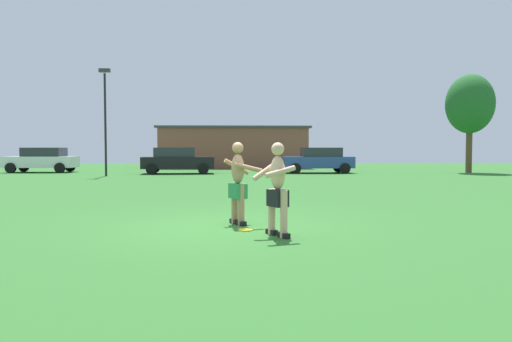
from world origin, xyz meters
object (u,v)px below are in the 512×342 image
player_in_green (238,181)px  car_white_near_post (42,159)px  lamp_post (105,111)px  car_blue_mid_lot (319,160)px  tree_right_field (470,104)px  player_near (277,187)px  car_black_far_end (177,160)px  frisbee (245,230)px

player_in_green → car_white_near_post: size_ratio=0.38×
car_white_near_post → lamp_post: size_ratio=0.73×
player_in_green → car_blue_mid_lot: (5.12, 19.96, -0.05)m
car_white_near_post → lamp_post: 7.35m
player_in_green → lamp_post: bearing=112.8°
car_blue_mid_lot → tree_right_field: 10.16m
player_in_green → tree_right_field: tree_right_field is taller
car_blue_mid_lot → lamp_post: lamp_post is taller
car_blue_mid_lot → player_near: bearing=-101.8°
car_white_near_post → car_black_far_end: same height
lamp_post → tree_right_field: bearing=7.5°
player_near → frisbee: 1.17m
player_in_green → lamp_post: (-7.20, 17.11, 2.72)m
player_near → tree_right_field: tree_right_field is taller
player_near → frisbee: size_ratio=6.01×
car_blue_mid_lot → lamp_post: 12.94m
car_blue_mid_lot → car_black_far_end: bearing=-176.9°
car_black_far_end → tree_right_field: size_ratio=0.71×
car_black_far_end → lamp_post: 5.15m
car_black_far_end → tree_right_field: 18.57m
frisbee → player_near: bearing=-47.1°
player_near → tree_right_field: 25.71m
car_blue_mid_lot → tree_right_field: tree_right_field is taller
car_white_near_post → tree_right_field: tree_right_field is taller
player_in_green → frisbee: size_ratio=6.10×
car_black_far_end → frisbee: bearing=-79.6°
lamp_post → player_in_green: bearing=-67.2°
tree_right_field → player_in_green: bearing=-126.3°
player_in_green → lamp_post: size_ratio=0.28×
player_in_green → car_white_near_post: (-12.40, 21.49, -0.05)m
frisbee → lamp_post: size_ratio=0.05×
frisbee → lamp_post: lamp_post is taller
car_blue_mid_lot → tree_right_field: (9.55, 0.01, 3.47)m
car_white_near_post → car_blue_mid_lot: 17.59m
player_near → car_white_near_post: bearing=119.8°
car_blue_mid_lot → frisbee: bearing=-103.6°
frisbee → car_black_far_end: (-3.69, 20.21, 0.81)m
player_in_green → car_white_near_post: 24.81m
player_near → car_blue_mid_lot: 21.74m
frisbee → lamp_post: (-7.32, 17.83, 3.59)m
car_blue_mid_lot → tree_right_field: bearing=0.1°
player_near → player_in_green: (-0.68, 1.32, 0.02)m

